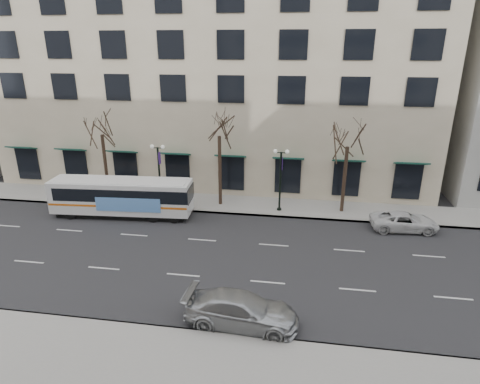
% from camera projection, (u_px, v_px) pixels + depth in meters
% --- Properties ---
extents(ground, '(160.00, 160.00, 0.00)m').
position_uv_depth(ground, '(193.00, 256.00, 25.79)').
color(ground, black).
rests_on(ground, ground).
extents(sidewalk_far, '(80.00, 4.00, 0.15)m').
position_uv_depth(sidewalk_far, '(280.00, 207.00, 33.40)').
color(sidewalk_far, gray).
rests_on(sidewalk_far, ground).
extents(building_hotel, '(40.00, 20.00, 24.00)m').
position_uv_depth(building_hotel, '(223.00, 53.00, 41.43)').
color(building_hotel, '#B7A88B').
rests_on(building_hotel, ground).
extents(tree_far_left, '(3.60, 3.60, 8.34)m').
position_uv_depth(tree_far_left, '(101.00, 123.00, 33.09)').
color(tree_far_left, black).
rests_on(tree_far_left, ground).
extents(tree_far_mid, '(3.60, 3.60, 8.55)m').
position_uv_depth(tree_far_mid, '(219.00, 124.00, 31.58)').
color(tree_far_mid, black).
rests_on(tree_far_mid, ground).
extents(tree_far_right, '(3.60, 3.60, 8.06)m').
position_uv_depth(tree_far_right, '(349.00, 134.00, 30.30)').
color(tree_far_right, black).
rests_on(tree_far_right, ground).
extents(lamp_post_left, '(1.22, 0.45, 5.21)m').
position_uv_depth(lamp_post_left, '(159.00, 172.00, 33.10)').
color(lamp_post_left, black).
rests_on(lamp_post_left, ground).
extents(lamp_post_right, '(1.22, 0.45, 5.21)m').
position_uv_depth(lamp_post_right, '(280.00, 177.00, 31.66)').
color(lamp_post_right, black).
rests_on(lamp_post_right, ground).
extents(city_bus, '(11.14, 3.13, 2.98)m').
position_uv_depth(city_bus, '(123.00, 196.00, 31.40)').
color(city_bus, silver).
rests_on(city_bus, ground).
extents(silver_car, '(5.66, 2.59, 1.60)m').
position_uv_depth(silver_car, '(241.00, 310.00, 19.23)').
color(silver_car, '#A5A8AC').
rests_on(silver_car, ground).
extents(white_pickup, '(4.94, 2.55, 1.33)m').
position_uv_depth(white_pickup, '(404.00, 221.00, 29.26)').
color(white_pickup, silver).
rests_on(white_pickup, ground).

